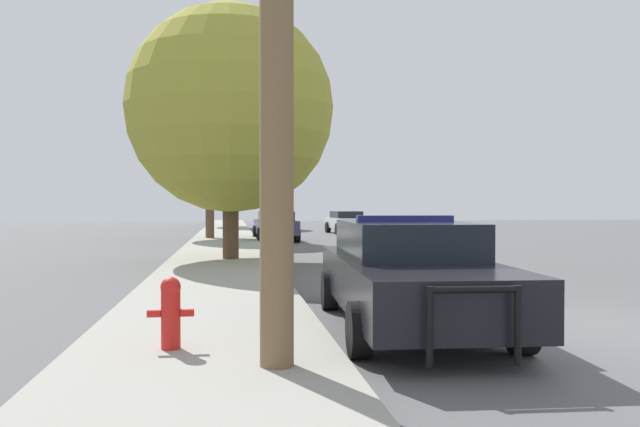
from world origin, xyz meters
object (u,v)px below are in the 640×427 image
(car_background_midblock, at_px, (275,225))
(police_car, at_px, (408,272))
(tree_sidewalk_near, at_px, (230,109))
(tree_sidewalk_far, at_px, (228,154))
(tree_sidewalk_mid, at_px, (210,129))
(fire_hydrant, at_px, (171,311))
(traffic_light, at_px, (267,157))
(car_background_oncoming, at_px, (347,222))

(car_background_midblock, bearing_deg, police_car, -91.01)
(tree_sidewalk_near, distance_m, tree_sidewalk_far, 27.44)
(tree_sidewalk_mid, height_order, tree_sidewalk_near, tree_sidewalk_mid)
(fire_hydrant, distance_m, tree_sidewalk_far, 39.17)
(tree_sidewalk_mid, distance_m, tree_sidewalk_far, 15.92)
(car_background_midblock, height_order, tree_sidewalk_far, tree_sidewalk_far)
(car_background_midblock, height_order, tree_sidewalk_near, tree_sidewalk_near)
(car_background_midblock, relative_size, tree_sidewalk_mid, 0.61)
(police_car, relative_size, fire_hydrant, 6.80)
(traffic_light, relative_size, tree_sidewalk_near, 0.73)
(police_car, bearing_deg, tree_sidewalk_far, -82.89)
(traffic_light, xyz_separation_m, tree_sidewalk_mid, (-2.72, 0.22, 1.32))
(police_car, bearing_deg, fire_hydrant, 27.80)
(tree_sidewalk_mid, distance_m, tree_sidewalk_near, 11.60)
(tree_sidewalk_near, bearing_deg, tree_sidewalk_mid, 94.84)
(fire_hydrant, xyz_separation_m, tree_sidewalk_mid, (-0.32, 22.96, 4.72))
(car_background_midblock, distance_m, tree_sidewalk_near, 11.63)
(tree_sidewalk_far, bearing_deg, fire_hydrant, -90.75)
(tree_sidewalk_near, xyz_separation_m, tree_sidewalk_far, (-0.15, 27.43, 0.91))
(car_background_midblock, xyz_separation_m, car_background_oncoming, (4.66, 6.68, -0.04))
(tree_sidewalk_mid, bearing_deg, tree_sidewalk_near, -85.16)
(traffic_light, xyz_separation_m, car_background_oncoming, (5.01, 6.18, -3.25))
(traffic_light, distance_m, tree_sidewalk_mid, 3.03)
(tree_sidewalk_far, bearing_deg, tree_sidewalk_near, -89.69)
(police_car, relative_size, tree_sidewalk_near, 0.73)
(car_background_midblock, distance_m, tree_sidewalk_far, 17.40)
(fire_hydrant, height_order, traffic_light, traffic_light)
(car_background_midblock, xyz_separation_m, tree_sidewalk_far, (-2.23, 16.62, 4.66))
(car_background_oncoming, distance_m, tree_sidewalk_near, 19.13)
(fire_hydrant, xyz_separation_m, traffic_light, (2.40, 22.74, 3.40))
(tree_sidewalk_near, bearing_deg, traffic_light, 81.24)
(tree_sidewalk_mid, xyz_separation_m, tree_sidewalk_near, (0.98, -11.53, -0.78))
(car_background_oncoming, height_order, tree_sidewalk_far, tree_sidewalk_far)
(car_background_oncoming, relative_size, tree_sidewalk_far, 0.53)
(tree_sidewalk_mid, bearing_deg, car_background_oncoming, 37.66)
(traffic_light, bearing_deg, car_background_midblock, -55.41)
(police_car, distance_m, tree_sidewalk_mid, 22.26)
(tree_sidewalk_mid, height_order, tree_sidewalk_far, tree_sidewalk_far)
(car_background_oncoming, bearing_deg, traffic_light, 47.24)
(police_car, height_order, traffic_light, traffic_light)
(police_car, distance_m, tree_sidewalk_far, 37.81)
(fire_hydrant, distance_m, car_background_oncoming, 29.86)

